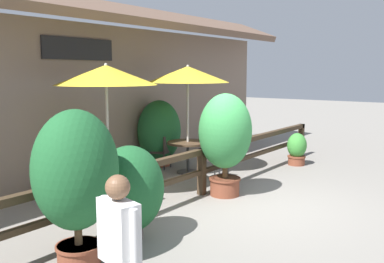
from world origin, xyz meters
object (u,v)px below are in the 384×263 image
(potted_plant_corner_fern, at_px, (225,135))
(chair_middle_wallside, at_px, (163,150))
(chair_near_wallside, at_px, (82,168))
(potted_plant_tall_tropical, at_px, (159,132))
(dining_table_middle, at_px, (188,148))
(potted_plant_broad_leaf, at_px, (76,175))
(patio_umbrella_near, at_px, (106,75))
(potted_plant_small_flowering, at_px, (129,190))
(chair_near_streetside, at_px, (134,178))
(dining_table_near, at_px, (109,165))
(potted_plant_entrance_palm, at_px, (297,149))
(pedestrian, at_px, (119,239))
(patio_umbrella_middle, at_px, (188,75))
(chair_middle_streetside, at_px, (215,157))

(potted_plant_corner_fern, bearing_deg, chair_middle_wallside, 66.98)
(chair_near_wallside, distance_m, potted_plant_tall_tropical, 2.87)
(dining_table_middle, distance_m, potted_plant_corner_fern, 2.19)
(potted_plant_corner_fern, distance_m, potted_plant_broad_leaf, 3.83)
(patio_umbrella_near, relative_size, potted_plant_small_flowering, 1.87)
(patio_umbrella_near, bearing_deg, chair_near_streetside, -92.39)
(dining_table_near, bearing_deg, dining_table_middle, -1.66)
(patio_umbrella_near, distance_m, potted_plant_small_flowering, 2.93)
(patio_umbrella_near, bearing_deg, potted_plant_broad_leaf, -139.38)
(patio_umbrella_near, xyz_separation_m, potted_plant_corner_fern, (1.43, -1.86, -1.19))
(chair_near_wallside, xyz_separation_m, potted_plant_entrance_palm, (5.07, -2.64, -0.04))
(pedestrian, bearing_deg, dining_table_middle, 135.54)
(dining_table_near, relative_size, patio_umbrella_middle, 0.38)
(dining_table_near, xyz_separation_m, chair_near_streetside, (-0.03, -0.75, -0.14))
(dining_table_near, relative_size, potted_plant_corner_fern, 0.49)
(chair_middle_wallside, height_order, potted_plant_entrance_palm, potted_plant_entrance_palm)
(potted_plant_broad_leaf, bearing_deg, dining_table_near, 40.62)
(dining_table_near, xyz_separation_m, chair_middle_wallside, (2.53, 0.73, -0.14))
(chair_middle_wallside, relative_size, potted_plant_tall_tropical, 0.49)
(patio_umbrella_near, distance_m, potted_plant_tall_tropical, 3.31)
(dining_table_middle, bearing_deg, potted_plant_broad_leaf, -158.13)
(potted_plant_tall_tropical, height_order, pedestrian, potted_plant_tall_tropical)
(dining_table_middle, relative_size, potted_plant_broad_leaf, 0.50)
(chair_near_wallside, xyz_separation_m, pedestrian, (-3.18, -4.46, 0.55))
(chair_near_wallside, bearing_deg, potted_plant_small_flowering, 69.96)
(chair_middle_wallside, bearing_deg, potted_plant_tall_tropical, -139.72)
(dining_table_near, height_order, potted_plant_broad_leaf, potted_plant_broad_leaf)
(chair_near_streetside, xyz_separation_m, chair_middle_wallside, (2.56, 1.48, 0.00))
(chair_near_wallside, height_order, potted_plant_small_flowering, potted_plant_small_flowering)
(potted_plant_tall_tropical, distance_m, pedestrian, 7.65)
(chair_middle_streetside, xyz_separation_m, chair_middle_wallside, (-0.01, 1.61, 0.00))
(potted_plant_corner_fern, relative_size, potted_plant_tall_tropical, 1.18)
(potted_plant_broad_leaf, bearing_deg, potted_plant_tall_tropical, 31.02)
(patio_umbrella_middle, height_order, chair_middle_wallside, patio_umbrella_middle)
(chair_middle_wallside, xyz_separation_m, pedestrian, (-5.78, -4.44, 0.55))
(chair_near_streetside, xyz_separation_m, potted_plant_corner_fern, (1.46, -1.12, 0.75))
(dining_table_near, xyz_separation_m, potted_plant_entrance_palm, (5.00, -1.89, -0.18))
(chair_middle_streetside, xyz_separation_m, pedestrian, (-5.79, -2.84, 0.55))
(potted_plant_entrance_palm, height_order, potted_plant_tall_tropical, potted_plant_tall_tropical)
(patio_umbrella_near, height_order, chair_middle_streetside, patio_umbrella_near)
(patio_umbrella_middle, xyz_separation_m, potted_plant_entrance_palm, (2.46, -1.81, -1.98))
(chair_near_streetside, height_order, chair_near_wallside, same)
(dining_table_middle, distance_m, pedestrian, 6.85)
(dining_table_near, bearing_deg, potted_plant_corner_fern, -52.50)
(patio_umbrella_middle, height_order, dining_table_middle, patio_umbrella_middle)
(potted_plant_small_flowering, bearing_deg, chair_near_wallside, 64.21)
(chair_middle_streetside, height_order, potted_plant_corner_fern, potted_plant_corner_fern)
(chair_near_wallside, distance_m, potted_plant_small_flowering, 3.03)
(chair_middle_streetside, relative_size, chair_middle_wallside, 1.00)
(chair_middle_streetside, distance_m, potted_plant_entrance_palm, 2.66)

